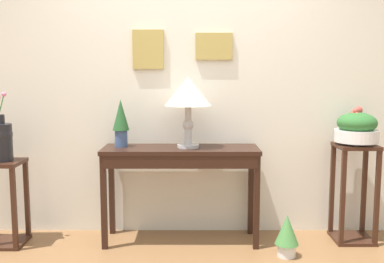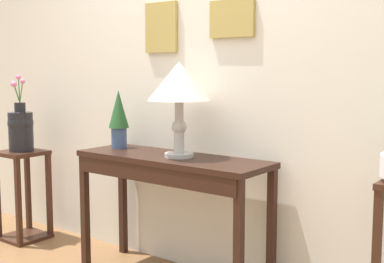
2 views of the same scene
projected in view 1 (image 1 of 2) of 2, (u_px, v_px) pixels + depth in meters
The scene contains 9 objects.
back_wall_with_art at pixel (186, 74), 3.91m from camera, with size 9.00×0.13×2.80m.
console_table at pixel (182, 161), 3.68m from camera, with size 1.28×0.42×0.80m.
table_lamp at pixel (190, 94), 3.64m from camera, with size 0.38×0.38×0.58m.
potted_plant_on_console at pixel (122, 121), 3.70m from camera, with size 0.14×0.14×0.39m.
pedestal_stand_left at pixel (6, 203), 3.68m from camera, with size 0.32×0.32×0.70m.
flower_vase_tall_left at pixel (2, 138), 3.61m from camera, with size 0.20×0.20×0.59m.
pedestal_stand_right at pixel (355, 193), 3.75m from camera, with size 0.32×0.32×0.82m.
planter_bowl_wide_right at pixel (359, 128), 3.68m from camera, with size 0.36×0.36×0.31m.
potted_plant_floor at pixel (288, 234), 3.44m from camera, with size 0.18×0.18×0.33m.
Camera 1 is at (0.07, -2.50, 1.40)m, focal length 42.11 mm.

